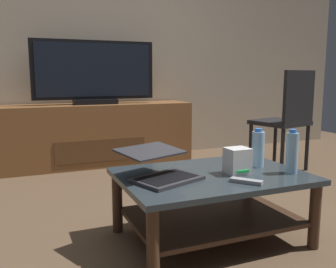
{
  "coord_description": "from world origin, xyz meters",
  "views": [
    {
      "loc": [
        -0.88,
        -1.84,
        0.91
      ],
      "look_at": [
        0.04,
        0.38,
        0.53
      ],
      "focal_mm": 39.2,
      "sensor_mm": 36.0,
      "label": 1
    }
  ],
  "objects_px": {
    "laptop": "(160,167)",
    "soundbar_remote": "(231,160)",
    "television": "(95,74)",
    "media_cabinet": "(96,134)",
    "router_box": "(237,161)",
    "water_bottle_far": "(292,153)",
    "dining_chair": "(287,116)",
    "cell_phone": "(248,159)",
    "coffee_table": "(211,194)",
    "tv_remote": "(246,181)",
    "water_bottle_near": "(258,149)"
  },
  "relations": [
    {
      "from": "laptop",
      "to": "media_cabinet",
      "type": "bearing_deg",
      "value": 87.83
    },
    {
      "from": "water_bottle_near",
      "to": "cell_phone",
      "type": "bearing_deg",
      "value": 73.4
    },
    {
      "from": "router_box",
      "to": "tv_remote",
      "type": "bearing_deg",
      "value": -109.2
    },
    {
      "from": "dining_chair",
      "to": "router_box",
      "type": "height_order",
      "value": "dining_chair"
    },
    {
      "from": "media_cabinet",
      "to": "water_bottle_near",
      "type": "xyz_separation_m",
      "value": [
        0.55,
        -2.02,
        0.18
      ]
    },
    {
      "from": "water_bottle_near",
      "to": "water_bottle_far",
      "type": "height_order",
      "value": "water_bottle_far"
    },
    {
      "from": "television",
      "to": "soundbar_remote",
      "type": "bearing_deg",
      "value": -75.4
    },
    {
      "from": "water_bottle_near",
      "to": "television",
      "type": "bearing_deg",
      "value": 105.41
    },
    {
      "from": "media_cabinet",
      "to": "router_box",
      "type": "relative_size",
      "value": 13.92
    },
    {
      "from": "router_box",
      "to": "water_bottle_near",
      "type": "distance_m",
      "value": 0.22
    },
    {
      "from": "media_cabinet",
      "to": "water_bottle_far",
      "type": "xyz_separation_m",
      "value": [
        0.63,
        -2.21,
        0.18
      ]
    },
    {
      "from": "dining_chair",
      "to": "tv_remote",
      "type": "xyz_separation_m",
      "value": [
        -1.34,
        -1.28,
        -0.15
      ]
    },
    {
      "from": "coffee_table",
      "to": "router_box",
      "type": "xyz_separation_m",
      "value": [
        0.13,
        -0.05,
        0.19
      ]
    },
    {
      "from": "television",
      "to": "laptop",
      "type": "relative_size",
      "value": 2.67
    },
    {
      "from": "coffee_table",
      "to": "tv_remote",
      "type": "distance_m",
      "value": 0.27
    },
    {
      "from": "media_cabinet",
      "to": "cell_phone",
      "type": "xyz_separation_m",
      "value": [
        0.6,
        -1.84,
        0.07
      ]
    },
    {
      "from": "dining_chair",
      "to": "water_bottle_near",
      "type": "xyz_separation_m",
      "value": [
        -1.08,
        -1.02,
        -0.05
      ]
    },
    {
      "from": "cell_phone",
      "to": "laptop",
      "type": "bearing_deg",
      "value": -145.3
    },
    {
      "from": "media_cabinet",
      "to": "dining_chair",
      "type": "relative_size",
      "value": 2.05
    },
    {
      "from": "cell_phone",
      "to": "soundbar_remote",
      "type": "height_order",
      "value": "soundbar_remote"
    },
    {
      "from": "tv_remote",
      "to": "media_cabinet",
      "type": "bearing_deg",
      "value": 57.54
    },
    {
      "from": "media_cabinet",
      "to": "television",
      "type": "bearing_deg",
      "value": -90.0
    },
    {
      "from": "dining_chair",
      "to": "water_bottle_far",
      "type": "distance_m",
      "value": 1.57
    },
    {
      "from": "soundbar_remote",
      "to": "television",
      "type": "bearing_deg",
      "value": 130.15
    },
    {
      "from": "dining_chair",
      "to": "cell_phone",
      "type": "height_order",
      "value": "dining_chair"
    },
    {
      "from": "laptop",
      "to": "cell_phone",
      "type": "xyz_separation_m",
      "value": [
        0.68,
        0.19,
        -0.06
      ]
    },
    {
      "from": "laptop",
      "to": "water_bottle_far",
      "type": "relative_size",
      "value": 1.88
    },
    {
      "from": "tv_remote",
      "to": "coffee_table",
      "type": "bearing_deg",
      "value": 66.9
    },
    {
      "from": "laptop",
      "to": "water_bottle_far",
      "type": "bearing_deg",
      "value": -13.48
    },
    {
      "from": "coffee_table",
      "to": "television",
      "type": "relative_size",
      "value": 0.82
    },
    {
      "from": "television",
      "to": "laptop",
      "type": "height_order",
      "value": "television"
    },
    {
      "from": "tv_remote",
      "to": "water_bottle_far",
      "type": "bearing_deg",
      "value": -28.19
    },
    {
      "from": "coffee_table",
      "to": "dining_chair",
      "type": "xyz_separation_m",
      "value": [
        1.41,
        1.05,
        0.28
      ]
    },
    {
      "from": "television",
      "to": "water_bottle_near",
      "type": "relative_size",
      "value": 5.38
    },
    {
      "from": "water_bottle_far",
      "to": "laptop",
      "type": "bearing_deg",
      "value": 166.52
    },
    {
      "from": "water_bottle_far",
      "to": "soundbar_remote",
      "type": "relative_size",
      "value": 1.53
    },
    {
      "from": "coffee_table",
      "to": "laptop",
      "type": "distance_m",
      "value": 0.35
    },
    {
      "from": "router_box",
      "to": "tv_remote",
      "type": "distance_m",
      "value": 0.2
    },
    {
      "from": "coffee_table",
      "to": "television",
      "type": "bearing_deg",
      "value": 96.3
    },
    {
      "from": "dining_chair",
      "to": "media_cabinet",
      "type": "bearing_deg",
      "value": 148.59
    },
    {
      "from": "television",
      "to": "tv_remote",
      "type": "height_order",
      "value": "television"
    },
    {
      "from": "television",
      "to": "water_bottle_far",
      "type": "height_order",
      "value": "television"
    },
    {
      "from": "television",
      "to": "water_bottle_far",
      "type": "relative_size",
      "value": 5.03
    },
    {
      "from": "television",
      "to": "water_bottle_near",
      "type": "height_order",
      "value": "television"
    },
    {
      "from": "cell_phone",
      "to": "media_cabinet",
      "type": "bearing_deg",
      "value": 126.9
    },
    {
      "from": "media_cabinet",
      "to": "cell_phone",
      "type": "distance_m",
      "value": 1.94
    },
    {
      "from": "water_bottle_far",
      "to": "tv_remote",
      "type": "relative_size",
      "value": 1.53
    },
    {
      "from": "dining_chair",
      "to": "water_bottle_far",
      "type": "bearing_deg",
      "value": -129.42
    },
    {
      "from": "laptop",
      "to": "soundbar_remote",
      "type": "bearing_deg",
      "value": 19.24
    },
    {
      "from": "coffee_table",
      "to": "tv_remote",
      "type": "bearing_deg",
      "value": -73.32
    }
  ]
}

